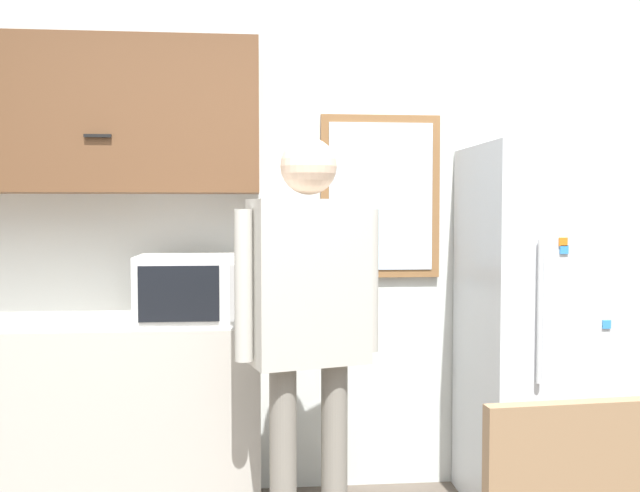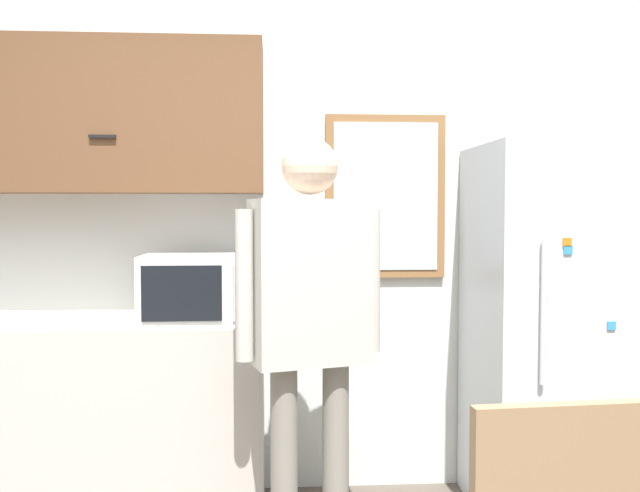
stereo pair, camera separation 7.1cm
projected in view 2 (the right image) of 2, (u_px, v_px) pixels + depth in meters
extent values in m
cube|color=silver|center=(262.00, 226.00, 3.63)|extent=(6.00, 0.06, 2.70)
cube|color=#BCB7AD|center=(25.00, 421.00, 3.29)|extent=(2.21, 0.56, 0.92)
cube|color=brown|center=(27.00, 117.00, 3.34)|extent=(2.21, 0.33, 0.72)
cube|color=black|center=(102.00, 136.00, 3.20)|extent=(0.12, 0.01, 0.01)
cube|color=white|center=(197.00, 289.00, 3.26)|extent=(0.49, 0.36, 0.31)
cube|color=black|center=(182.00, 293.00, 3.07)|extent=(0.35, 0.01, 0.24)
cube|color=#B2B2B2|center=(240.00, 293.00, 3.09)|extent=(0.07, 0.01, 0.25)
cylinder|color=gray|center=(284.00, 464.00, 2.88)|extent=(0.11, 0.11, 0.81)
cylinder|color=gray|center=(336.00, 457.00, 2.96)|extent=(0.11, 0.11, 0.81)
cube|color=beige|center=(310.00, 282.00, 2.88)|extent=(0.51, 0.34, 0.67)
sphere|color=beige|center=(310.00, 166.00, 2.86)|extent=(0.23, 0.23, 0.23)
cylinder|color=beige|center=(244.00, 285.00, 2.79)|extent=(0.07, 0.07, 0.60)
cylinder|color=beige|center=(372.00, 281.00, 2.98)|extent=(0.07, 0.07, 0.60)
cube|color=silver|center=(554.00, 330.00, 3.35)|extent=(0.73, 0.71, 1.73)
cylinder|color=silver|center=(543.00, 312.00, 2.96)|extent=(0.02, 0.02, 0.61)
cube|color=#338CDB|center=(611.00, 326.00, 3.00)|extent=(0.04, 0.01, 0.04)
cube|color=orange|center=(567.00, 242.00, 2.97)|extent=(0.04, 0.01, 0.04)
cube|color=#338CDB|center=(568.00, 250.00, 2.97)|extent=(0.04, 0.01, 0.04)
cube|color=olive|center=(385.00, 197.00, 3.63)|extent=(0.61, 0.04, 0.83)
cube|color=silver|center=(386.00, 196.00, 3.60)|extent=(0.53, 0.01, 0.75)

